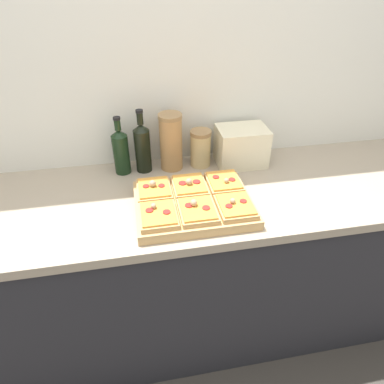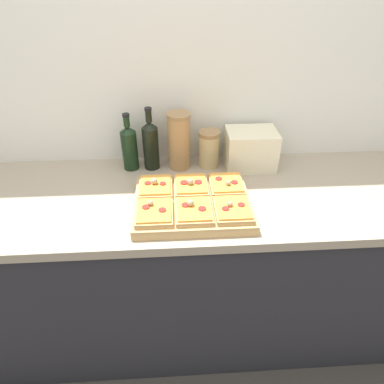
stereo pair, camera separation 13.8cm
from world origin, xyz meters
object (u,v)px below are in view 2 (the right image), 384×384
(cutting_board, at_px, (192,204))
(grain_jar_short, at_px, (209,149))
(wine_bottle, at_px, (151,144))
(olive_oil_bottle, at_px, (129,147))
(toaster_oven, at_px, (251,149))
(grain_jar_tall, at_px, (179,141))

(cutting_board, distance_m, grain_jar_short, 0.36)
(wine_bottle, bearing_deg, cutting_board, -63.03)
(olive_oil_bottle, relative_size, wine_bottle, 0.91)
(olive_oil_bottle, xyz_separation_m, toaster_oven, (0.57, -0.02, -0.02))
(wine_bottle, relative_size, grain_jar_tall, 1.11)
(wine_bottle, xyz_separation_m, grain_jar_tall, (0.13, -0.00, 0.01))
(grain_jar_tall, bearing_deg, olive_oil_bottle, 180.00)
(olive_oil_bottle, height_order, toaster_oven, olive_oil_bottle)
(cutting_board, bearing_deg, toaster_oven, 47.49)
(wine_bottle, xyz_separation_m, toaster_oven, (0.47, -0.02, -0.03))
(cutting_board, relative_size, grain_jar_tall, 1.72)
(toaster_oven, bearing_deg, grain_jar_short, 174.41)
(grain_jar_tall, height_order, toaster_oven, grain_jar_tall)
(grain_jar_short, bearing_deg, toaster_oven, -5.59)
(olive_oil_bottle, relative_size, toaster_oven, 1.07)
(olive_oil_bottle, distance_m, grain_jar_short, 0.37)
(cutting_board, relative_size, olive_oil_bottle, 1.69)
(olive_oil_bottle, relative_size, grain_jar_tall, 1.01)
(olive_oil_bottle, distance_m, wine_bottle, 0.10)
(grain_jar_tall, height_order, grain_jar_short, grain_jar_tall)
(olive_oil_bottle, relative_size, grain_jar_short, 1.53)
(cutting_board, xyz_separation_m, grain_jar_short, (0.10, 0.34, 0.07))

